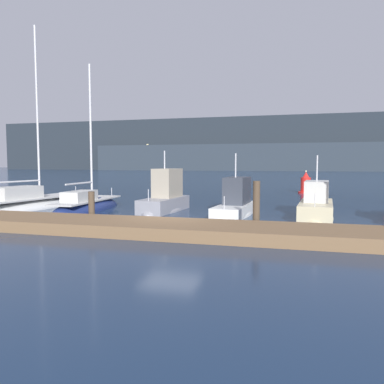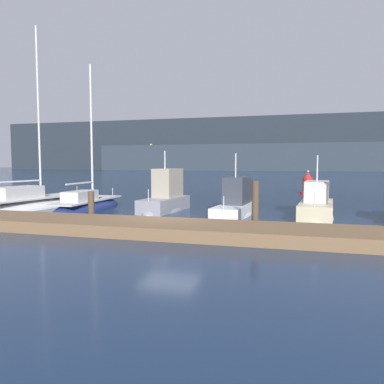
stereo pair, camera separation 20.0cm
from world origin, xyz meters
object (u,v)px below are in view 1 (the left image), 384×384
at_px(sailboat_berth_4, 87,208).
at_px(motorboat_berth_7, 316,211).
at_px(motorboat_berth_5, 165,203).
at_px(channel_buoy, 306,185).
at_px(motorboat_berth_6, 235,208).
at_px(sailboat_berth_3, 30,206).

relative_size(sailboat_berth_4, motorboat_berth_7, 1.76).
bearing_deg(motorboat_berth_5, channel_buoy, 62.13).
distance_m(motorboat_berth_7, channel_buoy, 15.87).
height_order(sailboat_berth_4, motorboat_berth_6, sailboat_berth_4).
bearing_deg(sailboat_berth_4, motorboat_berth_5, 11.37).
relative_size(sailboat_berth_4, motorboat_berth_6, 1.80).
height_order(motorboat_berth_5, motorboat_berth_7, motorboat_berth_5).
xyz_separation_m(motorboat_berth_5, channel_buoy, (8.06, 15.24, 0.29)).
distance_m(sailboat_berth_3, motorboat_berth_5, 8.19).
xyz_separation_m(sailboat_berth_3, channel_buoy, (16.17, 16.31, 0.61)).
height_order(sailboat_berth_3, motorboat_berth_6, sailboat_berth_3).
xyz_separation_m(sailboat_berth_3, motorboat_berth_7, (16.19, 0.44, 0.17)).
height_order(sailboat_berth_3, channel_buoy, sailboat_berth_3).
relative_size(motorboat_berth_7, channel_buoy, 2.49).
relative_size(motorboat_berth_5, motorboat_berth_7, 0.90).
height_order(motorboat_berth_6, channel_buoy, motorboat_berth_6).
xyz_separation_m(sailboat_berth_4, channel_buoy, (12.47, 16.13, 0.67)).
bearing_deg(motorboat_berth_7, sailboat_berth_3, -178.44).
height_order(motorboat_berth_7, channel_buoy, motorboat_berth_7).
bearing_deg(sailboat_berth_4, channel_buoy, 52.28).
bearing_deg(channel_buoy, sailboat_berth_3, -134.76).
bearing_deg(motorboat_berth_5, motorboat_berth_6, -8.95).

